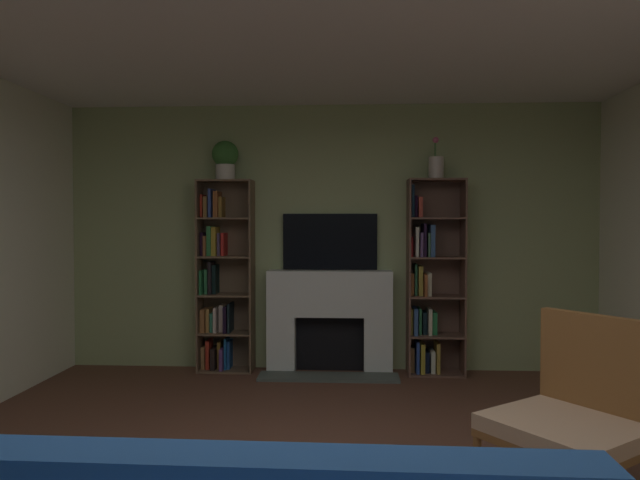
% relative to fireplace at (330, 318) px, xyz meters
% --- Properties ---
extents(wall_back_accent, '(5.49, 0.06, 2.69)m').
position_rel_fireplace_xyz_m(wall_back_accent, '(0.00, 0.16, 0.80)').
color(wall_back_accent, '#A0AF77').
rests_on(wall_back_accent, ground_plane).
extents(fireplace, '(1.35, 0.55, 1.02)m').
position_rel_fireplace_xyz_m(fireplace, '(0.00, 0.00, 0.00)').
color(fireplace, white).
rests_on(fireplace, ground_plane).
extents(tv, '(0.95, 0.06, 0.57)m').
position_rel_fireplace_xyz_m(tv, '(0.00, 0.10, 0.76)').
color(tv, black).
rests_on(tv, fireplace).
extents(bookshelf_left, '(0.55, 0.29, 1.92)m').
position_rel_fireplace_xyz_m(bookshelf_left, '(-1.10, 0.02, 0.36)').
color(bookshelf_left, brown).
rests_on(bookshelf_left, ground_plane).
extents(bookshelf_right, '(0.55, 0.32, 1.92)m').
position_rel_fireplace_xyz_m(bookshelf_right, '(0.99, 0.00, 0.34)').
color(bookshelf_right, brown).
rests_on(bookshelf_right, ground_plane).
extents(potted_plant, '(0.26, 0.26, 0.39)m').
position_rel_fireplace_xyz_m(potted_plant, '(-1.05, -0.02, 1.60)').
color(potted_plant, beige).
rests_on(potted_plant, bookshelf_left).
extents(vase_with_flowers, '(0.15, 0.15, 0.41)m').
position_rel_fireplace_xyz_m(vase_with_flowers, '(1.05, -0.02, 1.50)').
color(vase_with_flowers, beige).
rests_on(vase_with_flowers, bookshelf_right).
extents(armchair, '(0.92, 0.92, 1.00)m').
position_rel_fireplace_xyz_m(armchair, '(1.37, -2.77, -0.03)').
color(armchair, brown).
rests_on(armchair, ground_plane).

